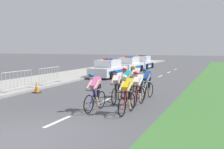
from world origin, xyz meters
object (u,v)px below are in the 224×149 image
cyclist_lead (95,91)px  traffic_cone_mid (37,87)px  cyclist_second (127,94)px  cyclist_seventh (135,78)px  cyclist_fifth (127,82)px  crowd_barrier_rear (50,76)px  police_car_nearest (108,69)px  police_car_second (129,65)px  cyclist_fourth (138,88)px  cyclist_sixth (147,83)px  police_car_third (142,63)px  crowd_barrier_middle (18,81)px  cyclist_third (117,86)px

cyclist_lead → traffic_cone_mid: cyclist_lead is taller
cyclist_second → cyclist_seventh: (-1.26, 5.03, 0.00)m
cyclist_fifth → cyclist_lead: bearing=-93.2°
cyclist_seventh → crowd_barrier_rear: bearing=174.9°
traffic_cone_mid → cyclist_lead: bearing=-28.7°
police_car_nearest → police_car_second: (-0.00, 5.37, 0.00)m
cyclist_fourth → cyclist_sixth: bearing=92.2°
cyclist_fifth → cyclist_sixth: same height
police_car_third → cyclist_second: bearing=-75.3°
cyclist_fourth → traffic_cone_mid: bearing=169.9°
cyclist_lead → crowd_barrier_middle: cyclist_lead is taller
police_car_second → traffic_cone_mid: size_ratio=6.98×
cyclist_third → police_car_nearest: police_car_nearest is taller
cyclist_fifth → police_car_third: size_ratio=0.39×
cyclist_seventh → police_car_third: (-4.47, 16.77, -0.11)m
cyclist_fourth → police_car_third: bearing=105.7°
cyclist_sixth → police_car_second: size_ratio=0.38×
cyclist_fifth → traffic_cone_mid: size_ratio=2.69×
cyclist_sixth → crowd_barrier_rear: bearing=162.3°
police_car_nearest → police_car_second: size_ratio=1.00×
cyclist_third → police_car_nearest: bearing=115.3°
cyclist_lead → cyclist_third: 1.89m
cyclist_second → police_car_second: 17.89m
cyclist_lead → cyclist_third: same height
crowd_barrier_rear → cyclist_seventh: bearing=-5.1°
cyclist_second → police_car_third: bearing=104.7°
cyclist_third → crowd_barrier_rear: cyclist_third is taller
cyclist_second → police_car_third: police_car_third is taller
cyclist_lead → traffic_cone_mid: 5.64m
cyclist_second → police_car_nearest: 12.92m
cyclist_second → crowd_barrier_rear: 9.30m
cyclist_sixth → crowd_barrier_middle: size_ratio=0.74×
police_car_nearest → traffic_cone_mid: bearing=-93.5°
cyclist_sixth → cyclist_fifth: bearing=177.0°
cyclist_fourth → police_car_nearest: (-5.68, 10.01, -0.11)m
cyclist_lead → cyclist_sixth: same height
crowd_barrier_rear → traffic_cone_mid: size_ratio=3.63×
cyclist_sixth → police_car_third: size_ratio=0.39×
cyclist_fourth → traffic_cone_mid: 6.34m
cyclist_third → cyclist_sixth: bearing=53.6°
cyclist_second → traffic_cone_mid: bearing=156.9°
cyclist_third → cyclist_sixth: size_ratio=1.00×
cyclist_second → crowd_barrier_middle: cyclist_second is taller
cyclist_sixth → police_car_third: bearing=106.8°
police_car_second → cyclist_fifth: bearing=-71.5°
cyclist_second → cyclist_seventh: bearing=104.0°
police_car_third → traffic_cone_mid: (-0.55, -19.11, -0.37)m
traffic_cone_mid → cyclist_fourth: bearing=-10.1°
cyclist_sixth → crowd_barrier_rear: 7.70m
cyclist_sixth → cyclist_seventh: 2.12m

